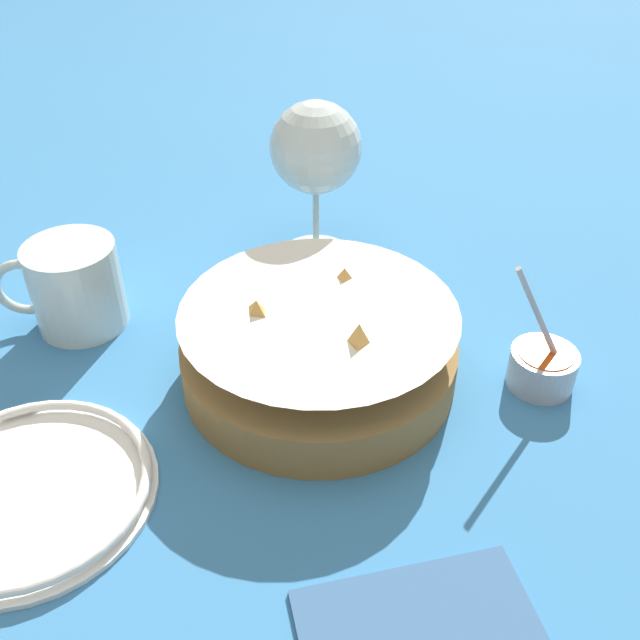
% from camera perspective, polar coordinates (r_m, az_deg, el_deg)
% --- Properties ---
extents(ground_plane, '(4.00, 4.00, 0.00)m').
position_cam_1_polar(ground_plane, '(0.63, -0.10, -4.54)').
color(ground_plane, teal).
extents(food_basket, '(0.24, 0.24, 0.09)m').
position_cam_1_polar(food_basket, '(0.61, -0.03, -2.09)').
color(food_basket, olive).
rests_on(food_basket, ground_plane).
extents(sauce_cup, '(0.07, 0.06, 0.12)m').
position_cam_1_polar(sauce_cup, '(0.64, 17.37, -3.54)').
color(sauce_cup, '#B7B7BC').
rests_on(sauce_cup, ground_plane).
extents(wine_glass, '(0.09, 0.09, 0.17)m').
position_cam_1_polar(wine_glass, '(0.74, -0.35, 13.28)').
color(wine_glass, silver).
rests_on(wine_glass, ground_plane).
extents(beer_mug, '(0.12, 0.08, 0.09)m').
position_cam_1_polar(beer_mug, '(0.71, -18.99, 2.37)').
color(beer_mug, silver).
rests_on(beer_mug, ground_plane).
extents(side_plate, '(0.19, 0.19, 0.01)m').
position_cam_1_polar(side_plate, '(0.57, -22.27, -12.47)').
color(side_plate, white).
rests_on(side_plate, ground_plane).
extents(napkin, '(0.16, 0.11, 0.01)m').
position_cam_1_polar(napkin, '(0.48, 8.06, -23.31)').
color(napkin, '#38608E').
rests_on(napkin, ground_plane).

